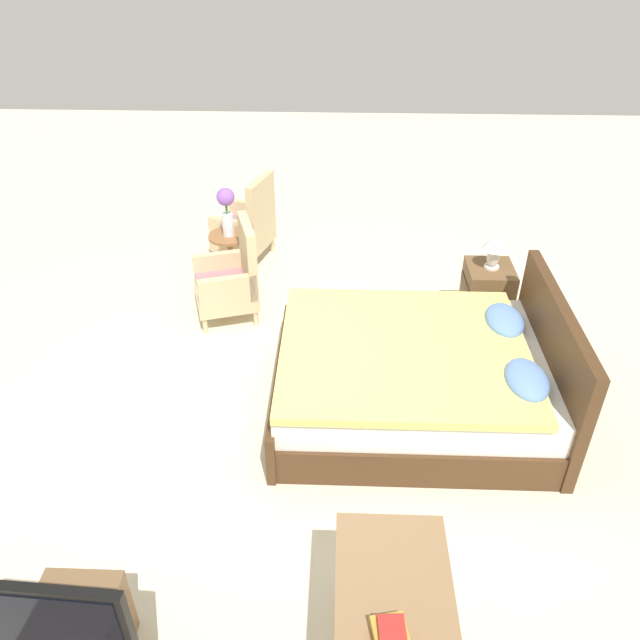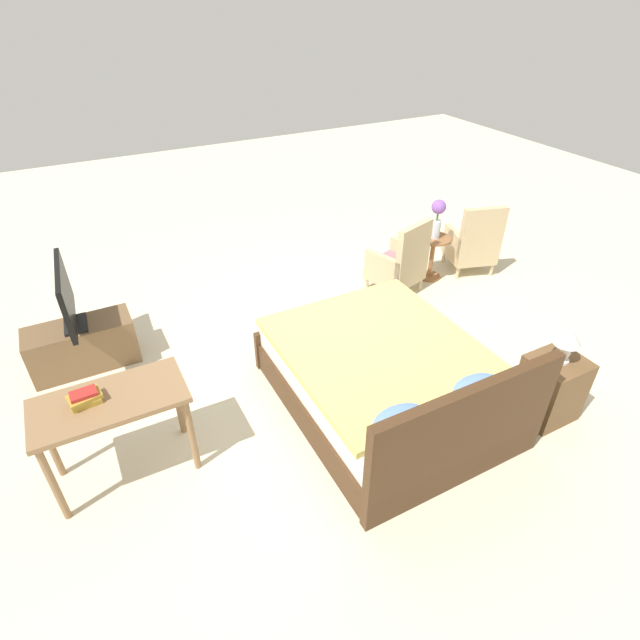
{
  "view_description": "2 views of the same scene",
  "coord_description": "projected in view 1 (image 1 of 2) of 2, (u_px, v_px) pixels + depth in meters",
  "views": [
    {
      "loc": [
        3.59,
        0.32,
        3.24
      ],
      "look_at": [
        0.04,
        0.19,
        0.84
      ],
      "focal_mm": 35.0,
      "sensor_mm": 36.0,
      "label": 1
    },
    {
      "loc": [
        1.99,
        3.51,
        3.15
      ],
      "look_at": [
        0.28,
        0.26,
        0.63
      ],
      "focal_mm": 28.0,
      "sensor_mm": 36.0,
      "label": 2
    }
  ],
  "objects": [
    {
      "name": "ground_plane",
      "position": [
        295.0,
        407.0,
        4.8
      ],
      "size": [
        16.0,
        16.0,
        0.0
      ],
      "primitive_type": "plane",
      "color": "beige"
    },
    {
      "name": "bed",
      "position": [
        419.0,
        378.0,
        4.62
      ],
      "size": [
        1.61,
        2.02,
        0.96
      ],
      "color": "#472D19",
      "rests_on": "ground_plane"
    },
    {
      "name": "armchair_by_window_left",
      "position": [
        248.0,
        226.0,
        6.59
      ],
      "size": [
        0.68,
        0.68,
        0.92
      ],
      "color": "#CCB284",
      "rests_on": "ground_plane"
    },
    {
      "name": "armchair_by_window_right",
      "position": [
        231.0,
        280.0,
        5.66
      ],
      "size": [
        0.67,
        0.67,
        0.92
      ],
      "color": "#CCB284",
      "rests_on": "ground_plane"
    },
    {
      "name": "side_table",
      "position": [
        231.0,
        254.0,
        6.14
      ],
      "size": [
        0.4,
        0.4,
        0.55
      ],
      "color": "#936038",
      "rests_on": "ground_plane"
    },
    {
      "name": "flower_vase",
      "position": [
        226.0,
        207.0,
        5.86
      ],
      "size": [
        0.17,
        0.17,
        0.48
      ],
      "color": "silver",
      "rests_on": "side_table"
    },
    {
      "name": "nightstand",
      "position": [
        486.0,
        296.0,
        5.57
      ],
      "size": [
        0.44,
        0.41,
        0.59
      ],
      "color": "brown",
      "rests_on": "ground_plane"
    },
    {
      "name": "table_lamp",
      "position": [
        495.0,
        245.0,
        5.29
      ],
      "size": [
        0.22,
        0.22,
        0.33
      ],
      "color": "silver",
      "rests_on": "nightstand"
    },
    {
      "name": "tv_flatscreen",
      "position": [
        27.0,
        627.0,
        2.54
      ],
      "size": [
        0.22,
        0.9,
        0.6
      ],
      "color": "black",
      "rests_on": "tv_stand"
    },
    {
      "name": "vanity_desk",
      "position": [
        395.0,
        630.0,
        2.68
      ],
      "size": [
        1.04,
        0.52,
        0.75
      ],
      "color": "#8E6B47",
      "rests_on": "ground_plane"
    }
  ]
}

